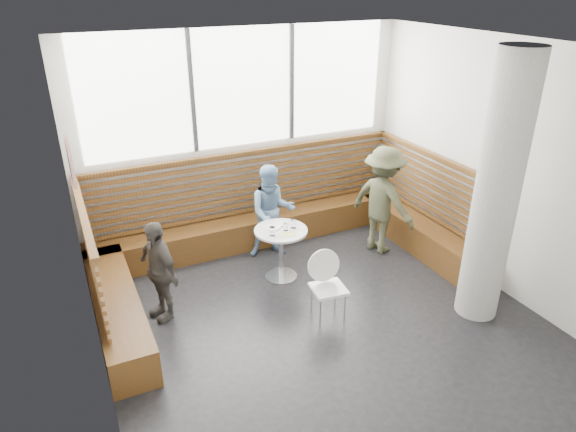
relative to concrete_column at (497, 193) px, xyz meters
name	(u,v)px	position (x,y,z in m)	size (l,w,h in m)	color
room	(327,201)	(-1.85, 0.60, 0.00)	(5.00, 5.00, 3.20)	silver
booth	(265,232)	(-1.85, 2.37, -1.19)	(5.00, 2.50, 1.44)	#482C12
concrete_column	(497,193)	(0.00, 0.00, 0.00)	(0.50, 0.50, 3.20)	gray
wall_art	(70,162)	(-4.31, 1.00, 0.70)	(0.50, 0.50, 0.03)	white
cafe_table	(281,243)	(-1.88, 1.76, -1.07)	(0.72, 0.72, 0.74)	silver
cafe_chair	(326,280)	(-1.76, 0.72, -1.10)	(0.41, 0.40, 0.86)	white
adult_man	(383,200)	(-0.19, 1.84, -0.78)	(1.05, 0.61, 1.63)	#464A31
child_back	(272,212)	(-1.73, 2.40, -0.90)	(0.68, 0.53, 1.40)	#6C93BB
child_left	(159,270)	(-3.57, 1.58, -0.96)	(0.75, 0.31, 1.28)	#44413E
plate_near	(273,228)	(-1.96, 1.85, -0.85)	(0.21, 0.21, 0.01)	white
plate_far	(281,223)	(-1.81, 1.91, -0.86)	(0.20, 0.20, 0.01)	white
glass_left	(272,231)	(-2.05, 1.66, -0.80)	(0.08, 0.08, 0.12)	white
glass_mid	(286,227)	(-1.83, 1.71, -0.81)	(0.06, 0.06, 0.10)	white
glass_right	(293,224)	(-1.71, 1.74, -0.80)	(0.07, 0.07, 0.12)	white
menu_card	(288,234)	(-1.86, 1.59, -0.86)	(0.22, 0.15, 0.00)	#A5C64C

